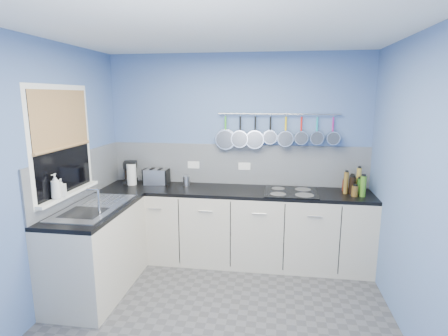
% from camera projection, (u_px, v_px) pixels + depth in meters
% --- Properties ---
extents(floor, '(3.20, 3.00, 0.02)m').
position_uv_depth(floor, '(217.00, 319.00, 3.25)').
color(floor, '#47474C').
rests_on(floor, ground).
extents(ceiling, '(3.20, 3.00, 0.02)m').
position_uv_depth(ceiling, '(216.00, 28.00, 2.75)').
color(ceiling, white).
rests_on(ceiling, ground).
extents(wall_back, '(3.20, 0.02, 2.50)m').
position_uv_depth(wall_back, '(237.00, 156.00, 4.47)').
color(wall_back, '#4F6BA4').
rests_on(wall_back, ground).
extents(wall_front, '(3.20, 0.02, 2.50)m').
position_uv_depth(wall_front, '(159.00, 271.00, 1.54)').
color(wall_front, '#4F6BA4').
rests_on(wall_front, ground).
extents(wall_left, '(0.02, 3.00, 2.50)m').
position_uv_depth(wall_left, '(42.00, 179.00, 3.23)').
color(wall_left, '#4F6BA4').
rests_on(wall_left, ground).
extents(wall_right, '(0.02, 3.00, 2.50)m').
position_uv_depth(wall_right, '(421.00, 193.00, 2.77)').
color(wall_right, '#4F6BA4').
rests_on(wall_right, ground).
extents(backsplash_back, '(3.20, 0.02, 0.50)m').
position_uv_depth(backsplash_back, '(237.00, 164.00, 4.46)').
color(backsplash_back, gray).
rests_on(backsplash_back, wall_back).
extents(backsplash_left, '(0.02, 1.80, 0.50)m').
position_uv_depth(backsplash_left, '(81.00, 176.00, 3.83)').
color(backsplash_left, gray).
rests_on(backsplash_left, wall_left).
extents(cabinet_run_back, '(3.20, 0.60, 0.86)m').
position_uv_depth(cabinet_run_back, '(234.00, 227.00, 4.33)').
color(cabinet_run_back, beige).
rests_on(cabinet_run_back, ground).
extents(worktop_back, '(3.20, 0.60, 0.04)m').
position_uv_depth(worktop_back, '(234.00, 191.00, 4.24)').
color(worktop_back, black).
rests_on(worktop_back, cabinet_run_back).
extents(cabinet_run_left, '(0.60, 1.20, 0.86)m').
position_uv_depth(cabinet_run_left, '(97.00, 252.00, 3.64)').
color(cabinet_run_left, beige).
rests_on(cabinet_run_left, ground).
extents(worktop_left, '(0.60, 1.20, 0.04)m').
position_uv_depth(worktop_left, '(94.00, 209.00, 3.55)').
color(worktop_left, black).
rests_on(worktop_left, cabinet_run_left).
extents(window_frame, '(0.01, 1.00, 1.10)m').
position_uv_depth(window_frame, '(62.00, 142.00, 3.46)').
color(window_frame, white).
rests_on(window_frame, wall_left).
extents(window_glass, '(0.01, 0.90, 1.00)m').
position_uv_depth(window_glass, '(63.00, 142.00, 3.46)').
color(window_glass, black).
rests_on(window_glass, wall_left).
extents(bamboo_blind, '(0.01, 0.90, 0.55)m').
position_uv_depth(bamboo_blind, '(61.00, 119.00, 3.41)').
color(bamboo_blind, '#988048').
rests_on(bamboo_blind, wall_left).
extents(window_sill, '(0.10, 0.98, 0.03)m').
position_uv_depth(window_sill, '(69.00, 194.00, 3.56)').
color(window_sill, white).
rests_on(window_sill, wall_left).
extents(sink_unit, '(0.50, 0.95, 0.01)m').
position_uv_depth(sink_unit, '(93.00, 207.00, 3.55)').
color(sink_unit, silver).
rests_on(sink_unit, worktop_left).
extents(mixer_tap, '(0.12, 0.08, 0.26)m').
position_uv_depth(mixer_tap, '(99.00, 201.00, 3.33)').
color(mixer_tap, silver).
rests_on(mixer_tap, worktop_left).
extents(socket_left, '(0.15, 0.01, 0.09)m').
position_uv_depth(socket_left, '(194.00, 165.00, 4.54)').
color(socket_left, white).
rests_on(socket_left, backsplash_back).
extents(socket_right, '(0.15, 0.01, 0.09)m').
position_uv_depth(socket_right, '(244.00, 166.00, 4.44)').
color(socket_right, white).
rests_on(socket_right, backsplash_back).
extents(pot_rail, '(1.45, 0.02, 0.02)m').
position_uv_depth(pot_rail, '(278.00, 114.00, 4.23)').
color(pot_rail, silver).
rests_on(pot_rail, wall_back).
extents(soap_bottle_a, '(0.09, 0.09, 0.24)m').
position_uv_depth(soap_bottle_a, '(55.00, 186.00, 3.30)').
color(soap_bottle_a, white).
rests_on(soap_bottle_a, window_sill).
extents(soap_bottle_b, '(0.10, 0.10, 0.17)m').
position_uv_depth(soap_bottle_b, '(61.00, 188.00, 3.39)').
color(soap_bottle_b, white).
rests_on(soap_bottle_b, window_sill).
extents(paper_towel, '(0.15, 0.15, 0.26)m').
position_uv_depth(paper_towel, '(132.00, 175.00, 4.44)').
color(paper_towel, white).
rests_on(paper_towel, worktop_back).
extents(coffee_maker, '(0.20, 0.21, 0.28)m').
position_uv_depth(coffee_maker, '(130.00, 172.00, 4.50)').
color(coffee_maker, black).
rests_on(coffee_maker, worktop_back).
extents(toaster, '(0.31, 0.20, 0.19)m').
position_uv_depth(toaster, '(156.00, 177.00, 4.49)').
color(toaster, silver).
rests_on(toaster, worktop_back).
extents(canister, '(0.10, 0.10, 0.12)m').
position_uv_depth(canister, '(186.00, 181.00, 4.42)').
color(canister, silver).
rests_on(canister, worktop_back).
extents(hob, '(0.60, 0.53, 0.01)m').
position_uv_depth(hob, '(291.00, 192.00, 4.09)').
color(hob, black).
rests_on(hob, worktop_back).
extents(pan_0, '(0.25, 0.05, 0.44)m').
position_uv_depth(pan_0, '(225.00, 132.00, 4.36)').
color(pan_0, silver).
rests_on(pan_0, pot_rail).
extents(pan_1, '(0.21, 0.11, 0.40)m').
position_uv_depth(pan_1, '(240.00, 131.00, 4.33)').
color(pan_1, silver).
rests_on(pan_1, pot_rail).
extents(pan_2, '(0.23, 0.08, 0.42)m').
position_uv_depth(pan_2, '(255.00, 131.00, 4.30)').
color(pan_2, silver).
rests_on(pan_2, pot_rail).
extents(pan_3, '(0.17, 0.06, 0.36)m').
position_uv_depth(pan_3, '(270.00, 129.00, 4.27)').
color(pan_3, silver).
rests_on(pan_3, pot_rail).
extents(pan_4, '(0.19, 0.09, 0.38)m').
position_uv_depth(pan_4, '(286.00, 130.00, 4.25)').
color(pan_4, silver).
rests_on(pan_4, pot_rail).
extents(pan_5, '(0.16, 0.11, 0.35)m').
position_uv_depth(pan_5, '(301.00, 129.00, 4.22)').
color(pan_5, silver).
rests_on(pan_5, pot_rail).
extents(pan_6, '(0.16, 0.10, 0.35)m').
position_uv_depth(pan_6, '(317.00, 130.00, 4.19)').
color(pan_6, silver).
rests_on(pan_6, pot_rail).
extents(pan_7, '(0.16, 0.12, 0.35)m').
position_uv_depth(pan_7, '(333.00, 129.00, 4.16)').
color(pan_7, silver).
rests_on(pan_7, pot_rail).
extents(condiment_0, '(0.06, 0.06, 0.28)m').
position_uv_depth(condiment_0, '(359.00, 180.00, 4.10)').
color(condiment_0, olive).
rests_on(condiment_0, worktop_back).
extents(condiment_1, '(0.07, 0.07, 0.19)m').
position_uv_depth(condiment_1, '(352.00, 184.00, 4.13)').
color(condiment_1, black).
rests_on(condiment_1, worktop_back).
extents(condiment_2, '(0.05, 0.05, 0.13)m').
position_uv_depth(condiment_2, '(344.00, 185.00, 4.16)').
color(condiment_2, '#4C190C').
rests_on(condiment_2, worktop_back).
extents(condiment_3, '(0.06, 0.06, 0.18)m').
position_uv_depth(condiment_3, '(359.00, 186.00, 4.03)').
color(condiment_3, '#265919').
rests_on(condiment_3, worktop_back).
extents(condiment_4, '(0.07, 0.07, 0.20)m').
position_uv_depth(condiment_4, '(352.00, 185.00, 4.02)').
color(condiment_4, black).
rests_on(condiment_4, worktop_back).
extents(condiment_5, '(0.05, 0.05, 0.25)m').
position_uv_depth(condiment_5, '(346.00, 183.00, 4.04)').
color(condiment_5, brown).
rests_on(condiment_5, worktop_back).
extents(condiment_6, '(0.07, 0.07, 0.23)m').
position_uv_depth(condiment_6, '(363.00, 186.00, 3.92)').
color(condiment_6, '#3F721E').
rests_on(condiment_6, worktop_back).
extents(condiment_7, '(0.07, 0.07, 0.12)m').
position_uv_depth(condiment_7, '(355.00, 191.00, 3.94)').
color(condiment_7, brown).
rests_on(condiment_7, worktop_back).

